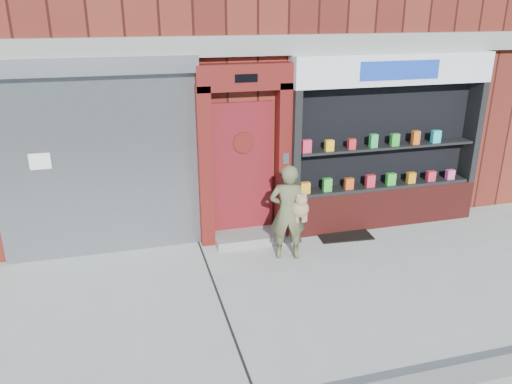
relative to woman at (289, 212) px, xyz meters
name	(u,v)px	position (x,y,z in m)	size (l,w,h in m)	color
ground	(329,287)	(0.28, -1.00, -0.77)	(80.00, 80.00, 0.00)	#9E9E99
shutter_bay	(97,149)	(-2.72, 0.92, 0.95)	(3.10, 0.30, 3.04)	gray
red_door_bay	(245,156)	(-0.47, 0.86, 0.69)	(1.52, 0.58, 2.90)	#57110F
pharmacy_bay	(385,150)	(2.02, 0.81, 0.60)	(3.50, 0.41, 3.00)	#5E1916
woman	(289,212)	(0.00, 0.00, 0.00)	(0.63, 0.50, 1.52)	brown
doormat	(343,233)	(1.20, 0.55, -0.76)	(0.91, 0.64, 0.02)	black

